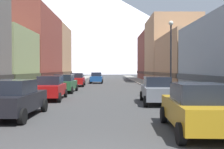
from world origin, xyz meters
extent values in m
cube|color=gray|center=(-6.25, 35.00, 0.07)|extent=(2.50, 100.00, 0.15)
cube|color=gray|center=(6.25, 35.00, 0.07)|extent=(2.50, 100.00, 0.15)
cube|color=brown|center=(-10.56, 32.08, 5.23)|extent=(6.13, 13.46, 10.46)
cube|color=#3B1B16|center=(-10.56, 32.08, 1.60)|extent=(6.43, 13.46, 0.50)
cube|color=tan|center=(-12.25, 44.38, 5.20)|extent=(9.50, 10.36, 10.39)
cube|color=brown|center=(-12.25, 44.38, 1.60)|extent=(9.80, 10.36, 0.50)
cube|color=tan|center=(11.96, 28.17, 3.34)|extent=(8.92, 13.96, 6.68)
cube|color=brown|center=(11.96, 28.17, 1.60)|extent=(9.22, 13.96, 0.50)
cube|color=tan|center=(11.52, 41.27, 5.66)|extent=(8.05, 11.44, 11.33)
cube|color=brown|center=(11.52, 41.27, 1.60)|extent=(8.35, 11.44, 0.50)
cube|color=brown|center=(11.03, 54.01, 5.16)|extent=(7.05, 13.75, 10.32)
cube|color=#3B1B16|center=(11.03, 54.01, 1.60)|extent=(7.35, 13.75, 0.50)
cube|color=black|center=(-3.80, 6.85, 0.74)|extent=(1.92, 4.43, 0.80)
cube|color=#1E232D|center=(-3.80, 6.60, 1.46)|extent=(1.64, 2.23, 0.64)
cylinder|color=black|center=(-4.69, 8.52, 0.34)|extent=(0.23, 0.68, 0.68)
cylinder|color=black|center=(-2.85, 8.48, 0.34)|extent=(0.23, 0.68, 0.68)
cylinder|color=black|center=(-2.91, 5.18, 0.34)|extent=(0.23, 0.68, 0.68)
cube|color=#9E1111|center=(-3.80, 13.98, 0.74)|extent=(2.02, 4.47, 0.80)
cube|color=#1E232D|center=(-3.81, 14.23, 1.46)|extent=(1.69, 2.26, 0.64)
cylinder|color=black|center=(-2.81, 12.37, 0.34)|extent=(0.25, 0.69, 0.68)
cylinder|color=black|center=(-4.65, 12.29, 0.34)|extent=(0.25, 0.69, 0.68)
cylinder|color=black|center=(-2.95, 15.67, 0.34)|extent=(0.25, 0.69, 0.68)
cylinder|color=black|center=(-4.79, 15.59, 0.34)|extent=(0.25, 0.69, 0.68)
cube|color=#265933|center=(-3.80, 20.29, 0.74)|extent=(1.89, 4.42, 0.80)
cube|color=#1E232D|center=(-3.80, 20.04, 1.46)|extent=(1.62, 2.22, 0.64)
cylinder|color=black|center=(-4.70, 21.95, 0.34)|extent=(0.23, 0.68, 0.68)
cylinder|color=black|center=(-2.86, 21.93, 0.34)|extent=(0.23, 0.68, 0.68)
cylinder|color=black|center=(-4.74, 18.65, 0.34)|extent=(0.23, 0.68, 0.68)
cylinder|color=black|center=(-2.90, 18.63, 0.34)|extent=(0.23, 0.68, 0.68)
cube|color=#9E1111|center=(-3.80, 29.55, 0.74)|extent=(2.03, 4.48, 0.80)
cube|color=#1E232D|center=(-3.81, 29.80, 1.46)|extent=(1.69, 2.27, 0.64)
cylinder|color=black|center=(-2.81, 27.95, 0.34)|extent=(0.25, 0.69, 0.68)
cylinder|color=black|center=(-4.65, 27.87, 0.34)|extent=(0.25, 0.69, 0.68)
cylinder|color=black|center=(-2.95, 31.24, 0.34)|extent=(0.25, 0.69, 0.68)
cylinder|color=black|center=(-4.79, 31.16, 0.34)|extent=(0.25, 0.69, 0.68)
cube|color=#B28419|center=(3.80, 3.89, 0.74)|extent=(2.04, 4.48, 0.80)
cube|color=#1E232D|center=(3.79, 3.64, 1.46)|extent=(1.70, 2.27, 0.64)
cylinder|color=black|center=(2.96, 5.58, 0.34)|extent=(0.25, 0.69, 0.68)
cylinder|color=black|center=(4.79, 5.50, 0.34)|extent=(0.25, 0.69, 0.68)
cylinder|color=black|center=(2.81, 2.28, 0.34)|extent=(0.25, 0.69, 0.68)
cube|color=slate|center=(3.80, 11.76, 0.74)|extent=(2.04, 4.48, 0.80)
cube|color=#1E232D|center=(3.81, 12.01, 1.46)|extent=(1.70, 2.27, 0.64)
cylinder|color=black|center=(4.64, 10.07, 0.34)|extent=(0.25, 0.69, 0.68)
cylinder|color=black|center=(2.80, 10.15, 0.34)|extent=(0.25, 0.69, 0.68)
cylinder|color=black|center=(4.80, 13.36, 0.34)|extent=(0.25, 0.69, 0.68)
cylinder|color=black|center=(2.96, 13.45, 0.34)|extent=(0.25, 0.69, 0.68)
cube|color=#19478C|center=(-1.60, 37.29, 0.74)|extent=(1.84, 4.40, 0.80)
cube|color=#1E232D|center=(-1.60, 37.54, 1.46)|extent=(1.60, 2.20, 0.64)
cylinder|color=black|center=(-0.68, 35.64, 0.34)|extent=(0.22, 0.68, 0.68)
cylinder|color=black|center=(-2.52, 35.64, 0.34)|extent=(0.22, 0.68, 0.68)
cylinder|color=black|center=(-0.68, 38.94, 0.34)|extent=(0.22, 0.68, 0.68)
cylinder|color=black|center=(-2.52, 38.94, 0.34)|extent=(0.22, 0.68, 0.68)
cylinder|color=#595960|center=(5.75, 6.21, 0.68)|extent=(0.06, 0.06, 1.05)
cube|color=#33383F|center=(5.75, 6.21, 1.34)|extent=(0.14, 0.10, 0.28)
cylinder|color=#4C5156|center=(6.35, 9.08, 0.60)|extent=(0.56, 0.56, 0.90)
cylinder|color=#2D2D33|center=(6.35, 9.08, 1.09)|extent=(0.59, 0.59, 0.08)
cylinder|color=brown|center=(7.00, 12.55, 0.36)|extent=(0.46, 0.46, 0.42)
sphere|color=#378829|center=(7.00, 12.55, 0.79)|extent=(0.56, 0.56, 0.56)
cylinder|color=brown|center=(-7.00, 18.39, 0.31)|extent=(0.38, 0.38, 0.32)
sphere|color=#1F8721|center=(-7.00, 18.39, 0.68)|extent=(0.53, 0.53, 0.53)
cylinder|color=black|center=(5.35, 14.65, 2.90)|extent=(0.12, 0.12, 5.50)
sphere|color=white|center=(5.35, 14.65, 5.83)|extent=(0.36, 0.36, 0.36)
cone|color=silver|center=(-28.53, 260.00, 47.11)|extent=(303.30, 303.30, 94.23)
camera|label=1|loc=(0.70, -5.50, 2.27)|focal=42.00mm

